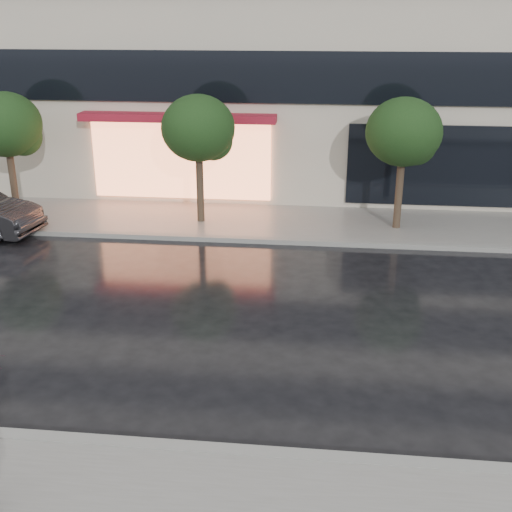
# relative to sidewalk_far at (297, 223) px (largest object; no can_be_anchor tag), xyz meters

# --- Properties ---
(ground) EXTENTS (120.00, 120.00, 0.00)m
(ground) POSITION_rel_sidewalk_far_xyz_m (0.00, -10.25, -0.06)
(ground) COLOR black
(ground) RESTS_ON ground
(sidewalk_far) EXTENTS (60.00, 3.50, 0.12)m
(sidewalk_far) POSITION_rel_sidewalk_far_xyz_m (0.00, 0.00, 0.00)
(sidewalk_far) COLOR slate
(sidewalk_far) RESTS_ON ground
(curb_near) EXTENTS (60.00, 0.25, 0.14)m
(curb_near) POSITION_rel_sidewalk_far_xyz_m (0.00, -11.25, 0.01)
(curb_near) COLOR gray
(curb_near) RESTS_ON ground
(curb_far) EXTENTS (60.00, 0.25, 0.14)m
(curb_far) POSITION_rel_sidewalk_far_xyz_m (0.00, -1.75, 0.01)
(curb_far) COLOR gray
(curb_far) RESTS_ON ground
(tree_far_west) EXTENTS (2.20, 2.20, 3.99)m
(tree_far_west) POSITION_rel_sidewalk_far_xyz_m (-8.94, -0.22, 2.86)
(tree_far_west) COLOR #33261C
(tree_far_west) RESTS_ON ground
(tree_mid_west) EXTENTS (2.20, 2.20, 3.99)m
(tree_mid_west) POSITION_rel_sidewalk_far_xyz_m (-2.94, -0.22, 2.86)
(tree_mid_west) COLOR #33261C
(tree_mid_west) RESTS_ON ground
(tree_mid_east) EXTENTS (2.20, 2.20, 3.99)m
(tree_mid_east) POSITION_rel_sidewalk_far_xyz_m (3.06, -0.22, 2.86)
(tree_mid_east) COLOR #33261C
(tree_mid_east) RESTS_ON ground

